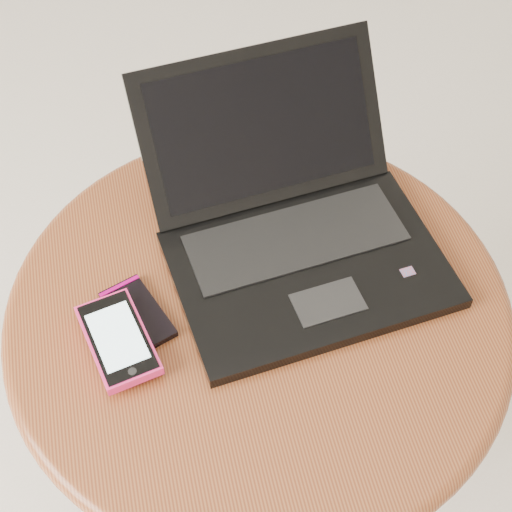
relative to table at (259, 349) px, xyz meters
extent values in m
cylinder|color=#552C0E|center=(0.00, 0.00, -0.39)|extent=(0.37, 0.37, 0.03)
cylinder|color=#552C0E|center=(0.00, 0.00, -0.15)|extent=(0.10, 0.10, 0.45)
cylinder|color=maroon|center=(0.00, 0.00, 0.09)|extent=(0.62, 0.62, 0.03)
torus|color=maroon|center=(0.00, 0.00, 0.09)|extent=(0.65, 0.65, 0.03)
cube|color=black|center=(0.07, 0.03, 0.12)|extent=(0.37, 0.28, 0.02)
cube|color=black|center=(0.07, 0.08, 0.13)|extent=(0.30, 0.14, 0.00)
cube|color=black|center=(0.08, -0.03, 0.13)|extent=(0.09, 0.06, 0.00)
cube|color=red|center=(0.19, -0.01, 0.13)|extent=(0.02, 0.02, 0.00)
cube|color=black|center=(0.05, 0.21, 0.21)|extent=(0.34, 0.16, 0.18)
cube|color=black|center=(0.05, 0.20, 0.22)|extent=(0.30, 0.13, 0.15)
cube|color=black|center=(-0.15, 0.01, 0.11)|extent=(0.09, 0.12, 0.01)
cube|color=#AE026B|center=(-0.17, 0.06, 0.12)|extent=(0.05, 0.02, 0.00)
cube|color=#FF2877|center=(-0.18, -0.03, 0.13)|extent=(0.09, 0.14, 0.01)
cube|color=black|center=(-0.18, -0.03, 0.13)|extent=(0.09, 0.13, 0.00)
cube|color=silver|center=(-0.18, -0.03, 0.13)|extent=(0.07, 0.10, 0.00)
cylinder|color=black|center=(-0.17, -0.08, 0.13)|extent=(0.01, 0.01, 0.00)
camera|label=1|loc=(-0.13, -0.55, 0.92)|focal=55.02mm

